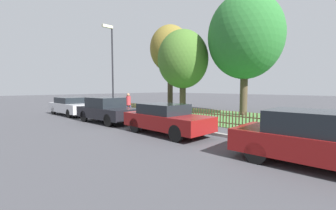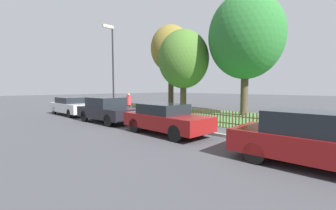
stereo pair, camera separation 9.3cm
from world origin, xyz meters
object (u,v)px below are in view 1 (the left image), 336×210
(parked_car_navy_estate, at_px, (166,118))
(pedestrian_near_fence, at_px, (128,103))
(parked_car_silver_hatchback, at_px, (72,106))
(tree_nearest_kerb, at_px, (170,49))
(tree_behind_motorcycle, at_px, (183,60))
(parked_car_red_compact, at_px, (317,139))
(street_lamp, at_px, (111,61))
(parked_car_black_saloon, at_px, (107,110))
(tree_mid_park, at_px, (245,37))
(covered_motorcycle, at_px, (174,114))

(parked_car_navy_estate, distance_m, pedestrian_near_fence, 6.81)
(parked_car_silver_hatchback, height_order, tree_nearest_kerb, tree_nearest_kerb)
(pedestrian_near_fence, bearing_deg, tree_behind_motorcycle, -169.35)
(parked_car_red_compact, bearing_deg, street_lamp, 169.99)
(parked_car_silver_hatchback, height_order, parked_car_navy_estate, parked_car_navy_estate)
(tree_behind_motorcycle, distance_m, street_lamp, 5.82)
(parked_car_silver_hatchback, height_order, parked_car_black_saloon, parked_car_black_saloon)
(parked_car_navy_estate, relative_size, tree_mid_park, 0.47)
(pedestrian_near_fence, bearing_deg, parked_car_red_compact, 103.38)
(tree_behind_motorcycle, bearing_deg, parked_car_red_compact, -34.07)
(tree_mid_park, xyz_separation_m, pedestrian_near_fence, (-5.68, -6.34, -4.83))
(parked_car_navy_estate, relative_size, parked_car_red_compact, 0.98)
(parked_car_silver_hatchback, xyz_separation_m, parked_car_navy_estate, (9.94, -0.01, 0.01))
(parked_car_navy_estate, bearing_deg, covered_motorcycle, 124.93)
(parked_car_silver_hatchback, xyz_separation_m, street_lamp, (2.99, 1.59, 3.23))
(tree_mid_park, height_order, pedestrian_near_fence, tree_mid_park)
(covered_motorcycle, bearing_deg, tree_mid_park, 89.49)
(tree_behind_motorcycle, xyz_separation_m, street_lamp, (-1.90, -5.49, -0.42))
(parked_car_navy_estate, height_order, parked_car_red_compact, parked_car_red_compact)
(parked_car_black_saloon, relative_size, tree_mid_park, 0.48)
(parked_car_navy_estate, distance_m, tree_nearest_kerb, 13.43)
(parked_car_black_saloon, height_order, tree_mid_park, tree_mid_park)
(tree_nearest_kerb, distance_m, tree_mid_park, 7.79)
(pedestrian_near_fence, height_order, street_lamp, street_lamp)
(parked_car_black_saloon, distance_m, tree_mid_park, 11.09)
(tree_behind_motorcycle, height_order, street_lamp, tree_behind_motorcycle)
(tree_mid_park, xyz_separation_m, street_lamp, (-6.32, -7.28, -1.85))
(covered_motorcycle, height_order, street_lamp, street_lamp)
(parked_car_black_saloon, relative_size, street_lamp, 0.67)
(pedestrian_near_fence, bearing_deg, parked_car_black_saloon, 55.19)
(tree_mid_park, distance_m, pedestrian_near_fence, 9.79)
(parked_car_black_saloon, distance_m, parked_car_red_compact, 10.58)
(covered_motorcycle, height_order, tree_nearest_kerb, tree_nearest_kerb)
(tree_nearest_kerb, height_order, pedestrian_near_fence, tree_nearest_kerb)
(parked_car_silver_hatchback, height_order, street_lamp, street_lamp)
(pedestrian_near_fence, bearing_deg, tree_nearest_kerb, -136.13)
(covered_motorcycle, xyz_separation_m, tree_behind_motorcycle, (-3.72, 5.10, 3.73))
(parked_car_red_compact, distance_m, tree_behind_motorcycle, 13.48)
(tree_behind_motorcycle, bearing_deg, tree_nearest_kerb, 148.74)
(parked_car_black_saloon, bearing_deg, pedestrian_near_fence, 117.02)
(parked_car_silver_hatchback, relative_size, covered_motorcycle, 2.17)
(parked_car_black_saloon, distance_m, tree_nearest_kerb, 11.07)
(parked_car_silver_hatchback, relative_size, tree_mid_park, 0.51)
(parked_car_black_saloon, distance_m, tree_behind_motorcycle, 8.00)
(parked_car_black_saloon, relative_size, pedestrian_near_fence, 2.54)
(street_lamp, bearing_deg, tree_behind_motorcycle, 70.88)
(tree_mid_park, bearing_deg, pedestrian_near_fence, -131.87)
(parked_car_silver_hatchback, distance_m, tree_behind_motorcycle, 9.35)
(parked_car_silver_hatchback, xyz_separation_m, parked_car_red_compact, (15.65, -0.20, 0.04))
(covered_motorcycle, height_order, tree_mid_park, tree_mid_park)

